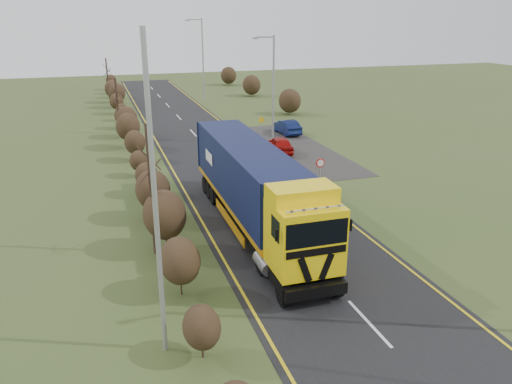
{
  "coord_description": "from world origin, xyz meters",
  "views": [
    {
      "loc": [
        -8.49,
        -17.18,
        10.34
      ],
      "look_at": [
        -1.5,
        4.4,
        2.3
      ],
      "focal_mm": 35.0,
      "sensor_mm": 36.0,
      "label": 1
    }
  ],
  "objects_px": {
    "car_blue_sedan": "(287,127)",
    "speed_sign": "(320,168)",
    "lorry": "(254,185)",
    "car_red_hatchback": "(280,145)"
  },
  "relations": [
    {
      "from": "car_blue_sedan",
      "to": "speed_sign",
      "type": "distance_m",
      "value": 15.83
    },
    {
      "from": "car_red_hatchback",
      "to": "speed_sign",
      "type": "relative_size",
      "value": 1.88
    },
    {
      "from": "lorry",
      "to": "car_blue_sedan",
      "type": "distance_m",
      "value": 22.21
    },
    {
      "from": "lorry",
      "to": "car_blue_sedan",
      "type": "height_order",
      "value": "lorry"
    },
    {
      "from": "speed_sign",
      "to": "car_red_hatchback",
      "type": "bearing_deg",
      "value": 84.92
    },
    {
      "from": "car_red_hatchback",
      "to": "lorry",
      "type": "bearing_deg",
      "value": 71.84
    },
    {
      "from": "lorry",
      "to": "car_red_hatchback",
      "type": "height_order",
      "value": "lorry"
    },
    {
      "from": "car_red_hatchback",
      "to": "speed_sign",
      "type": "bearing_deg",
      "value": 92.21
    },
    {
      "from": "car_red_hatchback",
      "to": "speed_sign",
      "type": "xyz_separation_m",
      "value": [
        -0.82,
        -9.2,
        0.75
      ]
    },
    {
      "from": "car_red_hatchback",
      "to": "speed_sign",
      "type": "distance_m",
      "value": 9.27
    }
  ]
}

